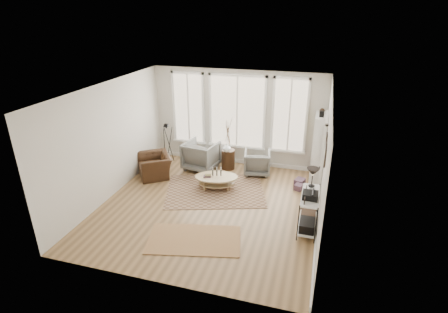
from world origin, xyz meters
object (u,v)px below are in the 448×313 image
(armchair_right, at_px, (257,163))
(bookcase, at_px, (318,148))
(coffee_table, at_px, (216,179))
(armchair_left, at_px, (201,155))
(low_shelf, at_px, (309,208))
(side_table, at_px, (228,143))
(accent_chair, at_px, (155,165))

(armchair_right, bearing_deg, bookcase, 172.84)
(coffee_table, xyz_separation_m, armchair_left, (-0.81, 1.10, 0.15))
(low_shelf, xyz_separation_m, coffee_table, (-2.49, 1.20, -0.23))
(armchair_left, height_order, side_table, side_table)
(bookcase, relative_size, side_table, 1.22)
(coffee_table, distance_m, armchair_right, 1.50)
(low_shelf, relative_size, accent_chair, 1.32)
(bookcase, relative_size, armchair_left, 2.17)
(armchair_right, relative_size, side_table, 0.45)
(low_shelf, xyz_separation_m, accent_chair, (-4.42, 1.46, -0.19))
(bookcase, distance_m, side_table, 2.58)
(armchair_right, xyz_separation_m, side_table, (-0.90, 0.11, 0.46))
(bookcase, distance_m, coffee_table, 2.94)
(low_shelf, relative_size, armchair_right, 1.72)
(armchair_left, relative_size, accent_chair, 0.96)
(armchair_left, bearing_deg, bookcase, -166.87)
(bookcase, distance_m, accent_chair, 4.65)
(accent_chair, bearing_deg, armchair_left, 90.12)
(accent_chair, bearing_deg, armchair_right, 72.42)
(side_table, distance_m, accent_chair, 2.24)
(armchair_right, bearing_deg, coffee_table, 44.13)
(bookcase, xyz_separation_m, low_shelf, (-0.06, -2.52, -0.44))
(side_table, bearing_deg, coffee_table, -88.61)
(low_shelf, height_order, side_table, side_table)
(low_shelf, height_order, armchair_right, low_shelf)
(bookcase, relative_size, accent_chair, 2.09)
(coffee_table, height_order, accent_chair, accent_chair)
(bookcase, bearing_deg, coffee_table, -152.58)
(bookcase, xyz_separation_m, side_table, (-2.58, 0.01, -0.15))
(bookcase, bearing_deg, armchair_left, -176.24)
(side_table, bearing_deg, accent_chair, -150.67)
(coffee_table, relative_size, side_table, 0.76)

